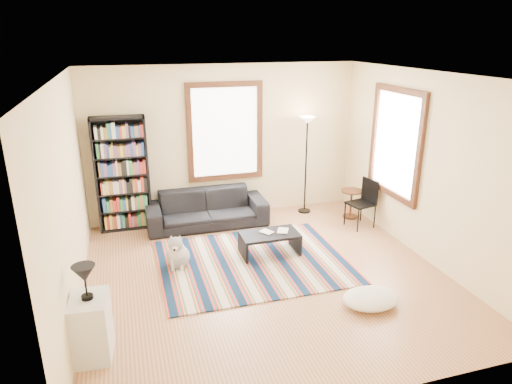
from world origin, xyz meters
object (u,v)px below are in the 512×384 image
object	(u,v)px
sofa	(207,209)
white_cabinet	(92,327)
floor_lamp	(306,166)
bookshelf	(122,174)
floor_cushion	(371,298)
folding_chair	(361,204)
dog	(178,249)
coffee_table	(269,244)
side_table	(351,204)

from	to	relation	value
sofa	white_cabinet	xyz separation A→B (m)	(-1.83, -3.17, 0.04)
floor_lamp	white_cabinet	size ratio (longest dim) A/B	2.66
bookshelf	white_cabinet	xyz separation A→B (m)	(-0.44, -3.44, -0.65)
floor_cushion	folding_chair	bearing A→B (deg)	64.59
floor_lamp	folding_chair	bearing A→B (deg)	-54.50
dog	coffee_table	bearing A→B (deg)	12.66
sofa	side_table	size ratio (longest dim) A/B	3.96
sofa	side_table	bearing A→B (deg)	-8.66
floor_lamp	side_table	world-z (taller)	floor_lamp
sofa	floor_cushion	size ratio (longest dim) A/B	2.87
coffee_table	floor_cushion	bearing A→B (deg)	-65.17
white_cabinet	dog	distance (m)	2.08
side_table	folding_chair	bearing A→B (deg)	-96.60
floor_cushion	side_table	world-z (taller)	side_table
floor_cushion	bookshelf	bearing A→B (deg)	130.32
coffee_table	side_table	xyz separation A→B (m)	(1.95, 1.03, 0.09)
floor_lamp	dog	xyz separation A→B (m)	(-2.65, -1.52, -0.66)
coffee_table	floor_lamp	world-z (taller)	floor_lamp
floor_cushion	dog	size ratio (longest dim) A/B	1.36
side_table	dog	size ratio (longest dim) A/B	0.99
side_table	folding_chair	size ratio (longest dim) A/B	0.63
folding_chair	bookshelf	bearing A→B (deg)	152.44
dog	floor_lamp	bearing A→B (deg)	43.32
side_table	white_cabinet	size ratio (longest dim) A/B	0.77
bookshelf	white_cabinet	bearing A→B (deg)	-97.24
floor_lamp	dog	world-z (taller)	floor_lamp
side_table	coffee_table	bearing A→B (deg)	-152.21
floor_lamp	side_table	size ratio (longest dim) A/B	3.44
coffee_table	folding_chair	size ratio (longest dim) A/B	1.05
floor_lamp	white_cabinet	distance (m)	5.03
floor_cushion	floor_lamp	xyz separation A→B (m)	(0.43, 3.26, 0.84)
coffee_table	floor_cushion	size ratio (longest dim) A/B	1.21
coffee_table	bookshelf	bearing A→B (deg)	141.05
floor_cushion	white_cabinet	size ratio (longest dim) A/B	1.06
bookshelf	side_table	size ratio (longest dim) A/B	3.70
bookshelf	floor_cushion	distance (m)	4.59
coffee_table	folding_chair	distance (m)	2.00
floor_cushion	white_cabinet	distance (m)	3.36
bookshelf	dog	bearing A→B (deg)	-67.76
floor_cushion	dog	distance (m)	2.83
folding_chair	dog	size ratio (longest dim) A/B	1.57
bookshelf	floor_lamp	xyz separation A→B (m)	(3.34, -0.17, -0.07)
bookshelf	folding_chair	xyz separation A→B (m)	(4.01, -1.12, -0.57)
sofa	bookshelf	size ratio (longest dim) A/B	1.07
bookshelf	folding_chair	bearing A→B (deg)	-15.54
floor_lamp	coffee_table	bearing A→B (deg)	-128.43
sofa	coffee_table	xyz separation A→B (m)	(0.72, -1.44, -0.13)
floor_lamp	dog	bearing A→B (deg)	-150.10
dog	side_table	bearing A→B (deg)	30.06
floor_cushion	side_table	bearing A→B (deg)	67.29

